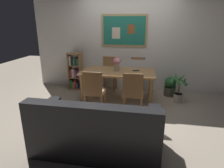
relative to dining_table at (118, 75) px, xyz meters
The scene contains 13 objects.
ground_plane 0.83m from the dining_table, 75.53° to the right, with size 12.00×12.00×0.00m, color tan.
wall_back_with_painting 1.14m from the dining_table, 81.97° to the left, with size 5.20×0.14×2.60m.
dining_table is the anchor object (origin of this frame).
dining_chair_near_left 0.88m from the dining_table, 114.70° to the right, with size 0.40×0.41×0.91m.
dining_chair_far_right 0.90m from the dining_table, 63.15° to the left, with size 0.40×0.41×0.91m.
dining_chair_near_right 0.86m from the dining_table, 61.29° to the right, with size 0.40×0.41×0.91m.
dining_chair_far_left 0.84m from the dining_table, 115.44° to the left, with size 0.40×0.41×0.91m.
leather_couch 1.99m from the dining_table, 90.51° to the right, with size 1.80×0.84×0.84m.
bookshelf 1.46m from the dining_table, 153.60° to the left, with size 0.36×0.28×1.02m.
potted_ivy 1.44m from the dining_table, 24.28° to the left, with size 0.29×0.31×0.49m.
potted_palm 1.45m from the dining_table, ahead, with size 0.40×0.42×0.75m.
flower_vase 0.27m from the dining_table, 146.27° to the left, with size 0.18×0.17×0.31m.
tv_remote 0.43m from the dining_table, 12.80° to the left, with size 0.16×0.08×0.02m.
Camera 1 is at (0.53, -3.80, 1.82)m, focal length 31.07 mm.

